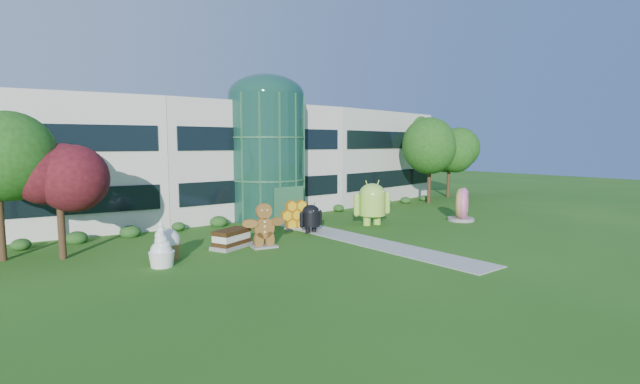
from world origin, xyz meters
TOP-DOWN VIEW (x-y plane):
  - ground at (0.00, 0.00)m, footprint 140.00×140.00m
  - building at (0.00, 18.00)m, footprint 46.00×15.00m
  - atrium at (0.00, 12.00)m, footprint 6.00×6.00m
  - walkway at (0.00, 2.00)m, footprint 2.40×20.00m
  - tree_red at (-15.50, 7.50)m, footprint 4.00×4.00m
  - trees_backdrop at (0.00, 13.00)m, footprint 52.00×8.00m
  - android_green at (4.45, 4.58)m, footprint 3.62×2.81m
  - android_black at (-0.96, 5.02)m, footprint 2.05×1.44m
  - donut at (11.18, 1.51)m, footprint 2.81×2.34m
  - gingerbread at (-5.81, 3.18)m, footprint 3.02×1.69m
  - ice_cream_sandwich at (-7.34, 4.27)m, footprint 2.75×2.09m
  - honeycomb at (-0.97, 6.70)m, footprint 2.52×1.33m
  - froyo at (-12.00, 2.70)m, footprint 1.77×1.77m
  - cupcake at (-11.28, 3.79)m, footprint 1.84×1.84m

SIDE VIEW (x-z plane):
  - ground at x=0.00m, z-range 0.00..0.00m
  - walkway at x=0.00m, z-range 0.00..0.04m
  - ice_cream_sandwich at x=-7.34m, z-range 0.00..1.10m
  - cupcake at x=-11.28m, z-range 0.00..1.67m
  - honeycomb at x=-0.97m, z-range 0.00..1.88m
  - android_black at x=-0.96m, z-range 0.00..2.25m
  - froyo at x=-12.00m, z-range 0.00..2.28m
  - gingerbread at x=-5.81m, z-range 0.00..2.63m
  - donut at x=11.18m, z-range 0.00..2.65m
  - android_green at x=4.45m, z-range 0.00..3.66m
  - tree_red at x=-15.50m, z-range 0.00..6.00m
  - trees_backdrop at x=0.00m, z-range 0.00..8.40m
  - building at x=0.00m, z-range 0.00..9.30m
  - atrium at x=0.00m, z-range 0.00..9.80m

